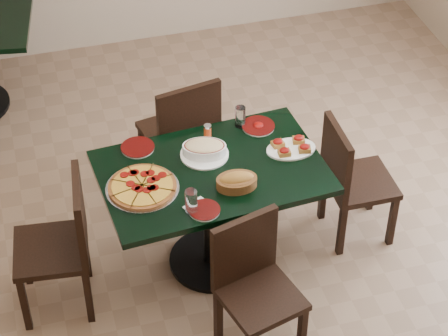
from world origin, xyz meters
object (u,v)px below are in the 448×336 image
object	(u,v)px
chair_left	(64,239)
bread_basket	(237,181)
pepperoni_pizza	(142,187)
main_table	(212,193)
lasagna_casserole	(204,149)
chair_right	(350,176)
bruschetta_platter	(291,147)
chair_far	(183,131)
chair_near	(253,280)

from	to	relation	value
chair_left	bread_basket	world-z (taller)	chair_left
pepperoni_pizza	main_table	bearing A→B (deg)	8.11
lasagna_casserole	bread_basket	size ratio (longest dim) A/B	1.20
chair_right	bruschetta_platter	bearing A→B (deg)	87.60
chair_right	chair_left	xyz separation A→B (m)	(-1.75, -0.10, 0.03)
bread_basket	chair_right	bearing A→B (deg)	18.65
chair_far	pepperoni_pizza	world-z (taller)	chair_far
bread_basket	chair_far	bearing A→B (deg)	101.15
chair_near	bread_basket	world-z (taller)	same
chair_right	lasagna_casserole	xyz separation A→B (m)	(-0.88, 0.11, 0.32)
chair_far	lasagna_casserole	world-z (taller)	chair_far
chair_left	bread_basket	xyz separation A→B (m)	(0.97, -0.10, 0.29)
chair_near	chair_left	bearing A→B (deg)	134.19
chair_near	bread_basket	bearing A→B (deg)	70.41
pepperoni_pizza	bread_basket	xyz separation A→B (m)	(0.51, -0.12, 0.02)
main_table	chair_far	size ratio (longest dim) A/B	1.45
chair_left	chair_far	bearing A→B (deg)	137.62
chair_left	bruschetta_platter	size ratio (longest dim) A/B	2.98
lasagna_casserole	bruschetta_platter	bearing A→B (deg)	4.99
chair_far	chair_right	bearing A→B (deg)	131.86
chair_right	chair_near	bearing A→B (deg)	129.35
chair_far	pepperoni_pizza	size ratio (longest dim) A/B	2.24
chair_far	main_table	bearing A→B (deg)	79.63
pepperoni_pizza	bruschetta_platter	xyz separation A→B (m)	(0.90, 0.11, 0.01)
chair_near	chair_left	world-z (taller)	chair_left
pepperoni_pizza	bruschetta_platter	bearing A→B (deg)	6.66
chair_left	lasagna_casserole	distance (m)	0.94
chair_right	pepperoni_pizza	bearing A→B (deg)	94.39
chair_far	chair_left	bearing A→B (deg)	30.01
pepperoni_pizza	lasagna_casserole	distance (m)	0.45
bruschetta_platter	chair_far	bearing A→B (deg)	129.94
pepperoni_pizza	lasagna_casserole	size ratio (longest dim) A/B	1.42
lasagna_casserole	pepperoni_pizza	bearing A→B (deg)	-138.82
chair_far	chair_left	size ratio (longest dim) A/B	1.03
main_table	chair_right	world-z (taller)	chair_right
bruschetta_platter	main_table	bearing A→B (deg)	-172.56
chair_left	lasagna_casserole	xyz separation A→B (m)	(0.87, 0.21, 0.30)
chair_right	bruschetta_platter	world-z (taller)	chair_right
lasagna_casserole	bread_basket	bearing A→B (deg)	-56.47
main_table	bread_basket	size ratio (longest dim) A/B	5.52
chair_far	chair_right	distance (m)	1.11
chair_right	chair_left	size ratio (longest dim) A/B	0.95
bread_basket	bruschetta_platter	bearing A→B (deg)	33.51
bread_basket	chair_left	bearing A→B (deg)	178.19
main_table	chair_left	bearing A→B (deg)	-179.61
chair_right	bruschetta_platter	xyz separation A→B (m)	(-0.39, 0.02, 0.30)
chair_right	pepperoni_pizza	distance (m)	1.33
lasagna_casserole	main_table	bearing A→B (deg)	-71.04
main_table	chair_left	xyz separation A→B (m)	(-0.88, -0.07, -0.07)
chair_near	lasagna_casserole	distance (m)	0.84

